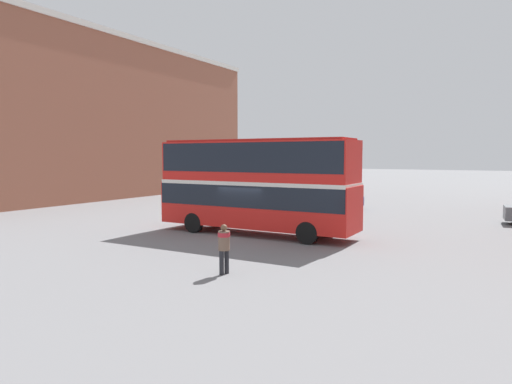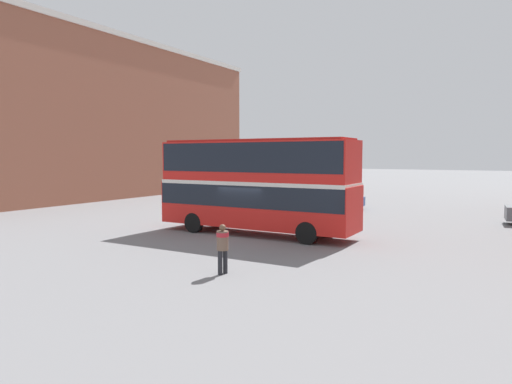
# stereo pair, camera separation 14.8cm
# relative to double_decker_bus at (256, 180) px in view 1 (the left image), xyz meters

# --- Properties ---
(ground_plane) EXTENTS (240.00, 240.00, 0.00)m
(ground_plane) POSITION_rel_double_decker_bus_xyz_m (-0.20, -0.40, -2.81)
(ground_plane) COLOR slate
(building_row_left) EXTENTS (10.48, 40.13, 15.49)m
(building_row_left) POSITION_rel_double_decker_bus_xyz_m (-25.70, 10.97, 4.95)
(building_row_left) COLOR #935642
(building_row_left) RESTS_ON ground_plane
(double_decker_bus) EXTENTS (10.55, 2.65, 4.91)m
(double_decker_bus) POSITION_rel_double_decker_bus_xyz_m (0.00, 0.00, 0.00)
(double_decker_bus) COLOR red
(double_decker_bus) RESTS_ON ground_plane
(pedestrian_foreground) EXTENTS (0.48, 0.48, 1.74)m
(pedestrian_foreground) POSITION_rel_double_decker_bus_xyz_m (3.05, -7.48, -1.75)
(pedestrian_foreground) COLOR #232328
(pedestrian_foreground) RESTS_ON ground_plane
(parked_car_kerb_near) EXTENTS (4.21, 2.23, 1.41)m
(parked_car_kerb_near) POSITION_rel_double_decker_bus_xyz_m (-0.33, 12.89, -2.08)
(parked_car_kerb_near) COLOR navy
(parked_car_kerb_near) RESTS_ON ground_plane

